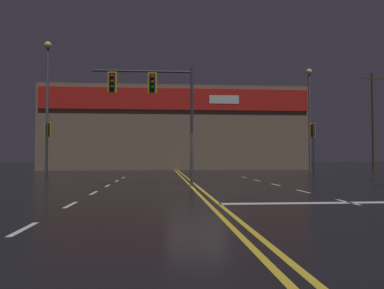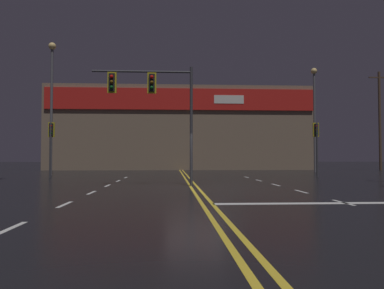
% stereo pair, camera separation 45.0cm
% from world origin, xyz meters
% --- Properties ---
extents(ground_plane, '(200.00, 200.00, 0.00)m').
position_xyz_m(ground_plane, '(0.00, 0.00, 0.00)').
color(ground_plane, black).
extents(road_markings, '(12.14, 60.00, 0.01)m').
position_xyz_m(road_markings, '(0.65, -0.89, 0.00)').
color(road_markings, gold).
rests_on(road_markings, ground).
extents(traffic_signal_median, '(4.75, 0.36, 5.67)m').
position_xyz_m(traffic_signal_median, '(-2.00, 1.34, 4.33)').
color(traffic_signal_median, '#38383D').
rests_on(traffic_signal_median, ground).
extents(traffic_signal_corner_northwest, '(0.42, 0.36, 3.71)m').
position_xyz_m(traffic_signal_corner_northwest, '(-9.08, 9.12, 2.72)').
color(traffic_signal_corner_northwest, '#38383D').
rests_on(traffic_signal_corner_northwest, ground).
extents(traffic_signal_corner_northeast, '(0.42, 0.36, 3.79)m').
position_xyz_m(traffic_signal_corner_northeast, '(9.10, 9.26, 2.78)').
color(traffic_signal_corner_northeast, '#38383D').
rests_on(traffic_signal_corner_northeast, ground).
extents(streetlight_near_left, '(0.56, 0.56, 10.17)m').
position_xyz_m(streetlight_near_left, '(-10.18, 12.61, 6.42)').
color(streetlight_near_left, '#59595E').
rests_on(streetlight_near_left, ground).
extents(streetlight_median_approach, '(0.56, 0.56, 9.68)m').
position_xyz_m(streetlight_median_approach, '(12.22, 17.53, 6.16)').
color(streetlight_median_approach, '#59595E').
rests_on(streetlight_median_approach, ground).
extents(building_backdrop, '(29.19, 10.23, 9.16)m').
position_xyz_m(building_backdrop, '(0.00, 28.34, 4.60)').
color(building_backdrop, '#7A6651').
rests_on(building_backdrop, ground).
extents(utility_pole_row, '(45.42, 0.26, 10.79)m').
position_xyz_m(utility_pole_row, '(-1.37, 21.40, 5.48)').
color(utility_pole_row, '#4C3828').
rests_on(utility_pole_row, ground).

